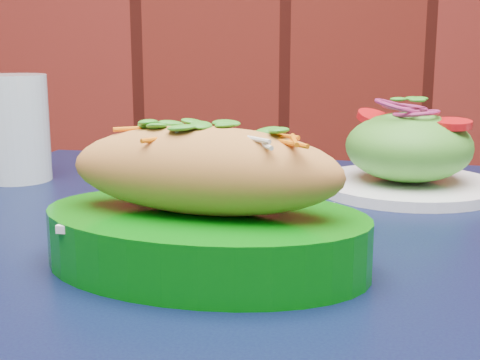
{
  "coord_description": "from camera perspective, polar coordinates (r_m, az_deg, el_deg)",
  "views": [
    {
      "loc": [
        0.2,
        1.15,
        0.93
      ],
      "look_at": [
        0.22,
        1.7,
        0.81
      ],
      "focal_mm": 50.0,
      "sensor_mm": 36.0,
      "label": 1
    }
  ],
  "objects": [
    {
      "name": "cafe_table",
      "position": [
        0.65,
        0.86,
        -11.95
      ],
      "size": [
        0.98,
        0.98,
        0.75
      ],
      "rotation": [
        0.0,
        0.0,
        -0.26
      ],
      "color": "black",
      "rests_on": "ground"
    },
    {
      "name": "banh_mi_basket",
      "position": [
        0.52,
        -3.06,
        -2.62
      ],
      "size": [
        0.3,
        0.25,
        0.12
      ],
      "rotation": [
        0.0,
        0.0,
        -0.34
      ],
      "color": "#046709",
      "rests_on": "cafe_table"
    },
    {
      "name": "salad_plate",
      "position": [
        0.81,
        14.16,
        2.12
      ],
      "size": [
        0.22,
        0.22,
        0.11
      ],
      "rotation": [
        0.0,
        0.0,
        0.28
      ],
      "color": "white",
      "rests_on": "cafe_table"
    },
    {
      "name": "water_glass",
      "position": [
        0.89,
        -18.58,
        4.22
      ],
      "size": [
        0.08,
        0.08,
        0.13
      ],
      "primitive_type": "cylinder",
      "color": "silver",
      "rests_on": "cafe_table"
    }
  ]
}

